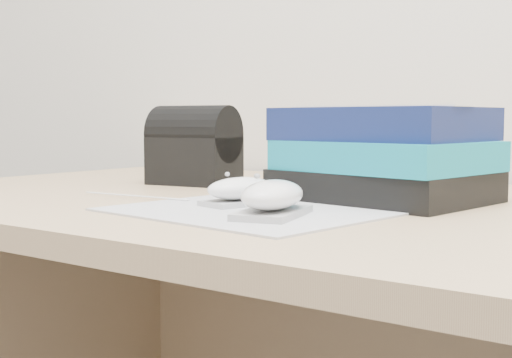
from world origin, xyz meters
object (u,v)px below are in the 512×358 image
Objects in this scene: mouse_rear at (241,191)px; pouch at (194,146)px; mouse_front at (272,198)px; book_stack at (385,155)px.

pouch reaches higher than mouse_rear.
mouse_rear is at bearing -38.40° from pouch.
mouse_front is 0.44× the size of book_stack.
book_stack is (0.02, 0.24, 0.04)m from mouse_front.
pouch is at bearing 141.60° from mouse_rear.
mouse_front is (0.10, -0.07, 0.00)m from mouse_rear.
mouse_front is 0.82× the size of pouch.
book_stack reaches higher than mouse_rear.
pouch is (-0.26, 0.21, 0.05)m from mouse_rear.
mouse_front is at bearing -34.16° from mouse_rear.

